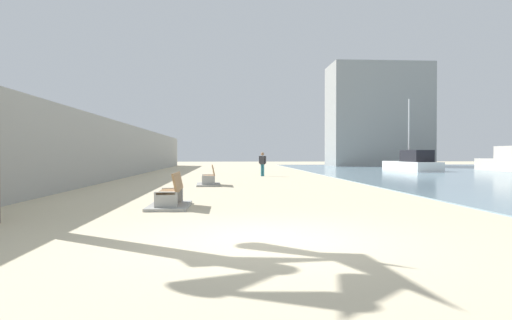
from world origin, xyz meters
TOP-DOWN VIEW (x-y plane):
  - ground_plane at (0.00, 18.00)m, footprint 120.00×120.00m
  - seawall at (-7.50, 18.00)m, footprint 0.80×64.00m
  - bench_near at (-2.30, 4.79)m, footprint 1.11×2.10m
  - bench_far at (-1.56, 13.47)m, footprint 1.18×2.14m
  - person_walking at (1.67, 21.91)m, footprint 0.48×0.31m
  - boat_nearest at (23.53, 29.29)m, footprint 2.65×6.70m
  - boat_distant at (15.41, 29.98)m, footprint 2.42×7.66m
  - harbor_building at (17.90, 46.00)m, footprint 12.00×6.00m

SIDE VIEW (x-z plane):
  - ground_plane at x=0.00m, z-range 0.00..0.00m
  - bench_near at x=-2.30m, z-range -0.26..0.72m
  - bench_far at x=-1.56m, z-range -0.26..0.72m
  - boat_distant at x=15.41m, z-range -2.47..3.86m
  - boat_nearest at x=23.53m, z-range -0.25..1.89m
  - person_walking at x=1.67m, z-range 0.12..1.73m
  - seawall at x=-7.50m, z-range 0.00..3.43m
  - harbor_building at x=17.90m, z-range 0.00..12.43m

